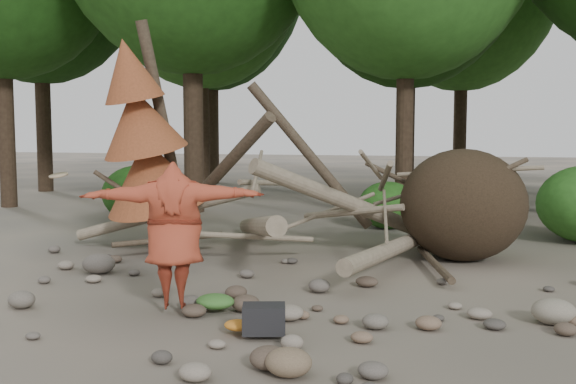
# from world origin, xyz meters

# --- Properties ---
(ground) EXTENTS (120.00, 120.00, 0.00)m
(ground) POSITION_xyz_m (0.00, 0.00, 0.00)
(ground) COLOR #514C44
(ground) RESTS_ON ground
(deadfall_pile) EXTENTS (8.55, 5.24, 3.30)m
(deadfall_pile) POSITION_xyz_m (2.02, 4.24, 0.95)
(deadfall_pile) COLOR #332619
(deadfall_pile) RESTS_ON ground
(dead_conifer) EXTENTS (2.06, 2.16, 4.35)m
(dead_conifer) POSITION_xyz_m (-3.12, 3.37, 2.11)
(dead_conifer) COLOR #4C3F30
(dead_conifer) RESTS_ON ground
(bush_left) EXTENTS (1.80, 1.80, 1.44)m
(bush_left) POSITION_xyz_m (-5.50, 7.20, 0.72)
(bush_left) COLOR #1E4D14
(bush_left) RESTS_ON ground
(bush_mid) EXTENTS (1.40, 1.40, 1.12)m
(bush_mid) POSITION_xyz_m (0.80, 7.80, 0.56)
(bush_mid) COLOR #29621C
(bush_mid) RESTS_ON ground
(frisbee_thrower) EXTENTS (3.21, 1.34, 1.82)m
(frisbee_thrower) POSITION_xyz_m (-0.73, -0.20, 0.99)
(frisbee_thrower) COLOR #A53C25
(frisbee_thrower) RESTS_ON ground
(backpack) EXTENTS (0.54, 0.44, 0.31)m
(backpack) POSITION_xyz_m (0.66, -0.81, 0.16)
(backpack) COLOR black
(backpack) RESTS_ON ground
(cloth_green) EXTENTS (0.49, 0.41, 0.18)m
(cloth_green) POSITION_xyz_m (-0.26, -0.03, 0.09)
(cloth_green) COLOR #3A6F2C
(cloth_green) RESTS_ON ground
(cloth_orange) EXTENTS (0.32, 0.26, 0.12)m
(cloth_orange) POSITION_xyz_m (0.34, -0.78, 0.06)
(cloth_orange) COLOR #C77622
(cloth_orange) RESTS_ON ground
(boulder_front_right) EXTENTS (0.44, 0.40, 0.26)m
(boulder_front_right) POSITION_xyz_m (1.24, -1.80, 0.13)
(boulder_front_right) COLOR #79634C
(boulder_front_right) RESTS_ON ground
(boulder_mid_right) EXTENTS (0.51, 0.46, 0.31)m
(boulder_mid_right) POSITION_xyz_m (3.76, 0.66, 0.15)
(boulder_mid_right) COLOR gray
(boulder_mid_right) RESTS_ON ground
(boulder_mid_left) EXTENTS (0.53, 0.48, 0.32)m
(boulder_mid_left) POSITION_xyz_m (-2.94, 1.52, 0.16)
(boulder_mid_left) COLOR #696158
(boulder_mid_left) RESTS_ON ground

